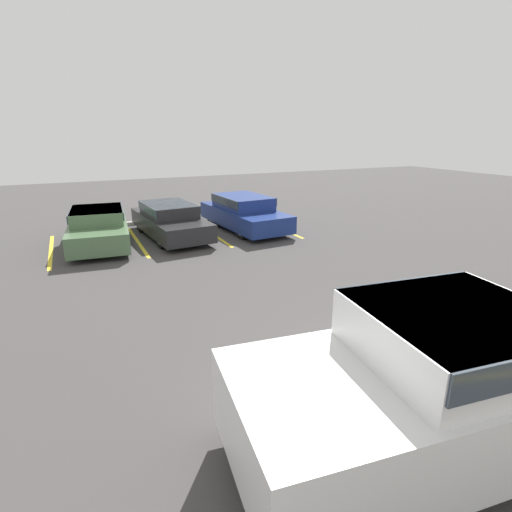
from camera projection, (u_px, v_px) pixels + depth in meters
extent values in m
plane|color=#423F3F|center=(434.00, 389.00, 6.02)|extent=(60.00, 60.00, 0.00)
cube|color=yellow|center=(51.00, 251.00, 12.94)|extent=(0.12, 4.26, 0.01)
cube|color=yellow|center=(138.00, 241.00, 14.05)|extent=(0.12, 4.26, 0.01)
cube|color=yellow|center=(212.00, 233.00, 15.16)|extent=(0.12, 4.26, 0.01)
cube|color=yellow|center=(276.00, 226.00, 16.27)|extent=(0.12, 4.26, 0.01)
cube|color=white|center=(465.00, 388.00, 4.80)|extent=(5.95, 2.73, 0.98)
cube|color=white|center=(456.00, 333.00, 4.48)|extent=(2.28, 2.13, 0.60)
cube|color=#2D3842|center=(457.00, 323.00, 4.44)|extent=(2.25, 2.18, 0.33)
cylinder|color=black|center=(506.00, 351.00, 6.19)|extent=(0.97, 0.40, 0.94)
cylinder|color=#ADADB2|center=(506.00, 351.00, 6.19)|extent=(0.55, 0.36, 0.52)
cylinder|color=black|center=(303.00, 394.00, 5.16)|extent=(0.97, 0.40, 0.94)
cylinder|color=#ADADB2|center=(303.00, 394.00, 5.16)|extent=(0.55, 0.36, 0.52)
cylinder|color=black|center=(384.00, 510.00, 3.59)|extent=(0.97, 0.40, 0.94)
cylinder|color=#ADADB2|center=(384.00, 510.00, 3.59)|extent=(0.55, 0.36, 0.52)
cube|color=#4C6B47|center=(99.00, 231.00, 13.48)|extent=(2.20, 4.39, 0.63)
cube|color=#4C6B47|center=(97.00, 215.00, 13.39)|extent=(1.79, 2.34, 0.44)
cube|color=#2D3842|center=(97.00, 213.00, 13.37)|extent=(1.86, 2.31, 0.26)
cylinder|color=black|center=(125.00, 243.00, 12.68)|extent=(0.28, 0.64, 0.62)
cylinder|color=#ADADB2|center=(125.00, 243.00, 12.68)|extent=(0.26, 0.36, 0.34)
cylinder|color=black|center=(72.00, 248.00, 12.17)|extent=(0.28, 0.64, 0.62)
cylinder|color=#ADADB2|center=(72.00, 248.00, 12.17)|extent=(0.26, 0.36, 0.34)
cylinder|color=black|center=(122.00, 227.00, 14.89)|extent=(0.28, 0.64, 0.62)
cylinder|color=#ADADB2|center=(122.00, 227.00, 14.89)|extent=(0.26, 0.36, 0.34)
cylinder|color=black|center=(77.00, 230.00, 14.38)|extent=(0.28, 0.64, 0.62)
cylinder|color=#ADADB2|center=(77.00, 230.00, 14.38)|extent=(0.26, 0.36, 0.34)
cube|color=#232326|center=(170.00, 224.00, 14.55)|extent=(2.10, 4.62, 0.60)
cube|color=#232326|center=(169.00, 209.00, 14.47)|extent=(1.71, 2.45, 0.44)
cube|color=#2D3842|center=(168.00, 207.00, 14.44)|extent=(1.78, 2.41, 0.26)
cylinder|color=black|center=(203.00, 233.00, 13.87)|extent=(0.27, 0.68, 0.66)
cylinder|color=#ADADB2|center=(203.00, 233.00, 13.87)|extent=(0.25, 0.38, 0.37)
cylinder|color=black|center=(162.00, 238.00, 13.17)|extent=(0.27, 0.68, 0.66)
cylinder|color=#ADADB2|center=(162.00, 238.00, 13.17)|extent=(0.25, 0.38, 0.37)
cylinder|color=black|center=(178.00, 219.00, 16.02)|extent=(0.27, 0.68, 0.66)
cylinder|color=#ADADB2|center=(178.00, 219.00, 16.02)|extent=(0.25, 0.38, 0.37)
cylinder|color=black|center=(141.00, 223.00, 15.32)|extent=(0.27, 0.68, 0.66)
cylinder|color=#ADADB2|center=(141.00, 223.00, 15.32)|extent=(0.25, 0.38, 0.37)
cube|color=navy|center=(244.00, 217.00, 15.72)|extent=(2.16, 4.73, 0.64)
cube|color=navy|center=(243.00, 202.00, 15.63)|extent=(1.78, 2.51, 0.49)
cube|color=#2D3842|center=(243.00, 199.00, 15.60)|extent=(1.85, 2.47, 0.30)
cylinder|color=black|center=(279.00, 225.00, 15.03)|extent=(0.28, 0.67, 0.65)
cylinder|color=#ADADB2|center=(279.00, 225.00, 15.03)|extent=(0.27, 0.38, 0.36)
cylinder|color=black|center=(242.00, 230.00, 14.30)|extent=(0.28, 0.67, 0.65)
cylinder|color=#ADADB2|center=(242.00, 230.00, 14.30)|extent=(0.27, 0.38, 0.36)
cylinder|color=black|center=(246.00, 213.00, 17.25)|extent=(0.28, 0.67, 0.65)
cylinder|color=#ADADB2|center=(246.00, 213.00, 17.25)|extent=(0.27, 0.38, 0.36)
cylinder|color=black|center=(213.00, 217.00, 16.52)|extent=(0.28, 0.67, 0.65)
cylinder|color=#ADADB2|center=(213.00, 217.00, 16.52)|extent=(0.27, 0.38, 0.36)
cube|color=#B7B2A8|center=(138.00, 223.00, 16.59)|extent=(1.85, 0.20, 0.14)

